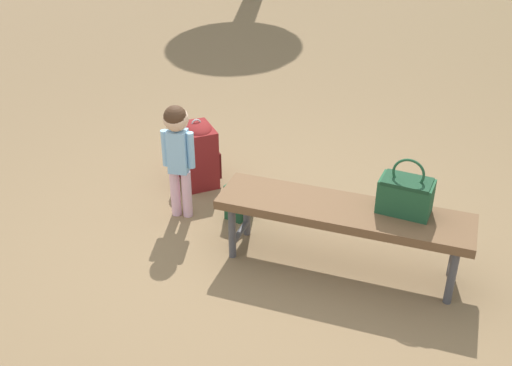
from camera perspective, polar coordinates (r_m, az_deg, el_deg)
ground_plane at (r=4.27m, az=-0.44°, el=-5.83°), size 40.00×40.00×0.00m
park_bench at (r=3.90m, az=8.10°, el=-2.98°), size 1.64×0.59×0.45m
handbag at (r=3.83m, az=13.72°, el=-1.02°), size 0.32×0.19×0.37m
child_standing at (r=4.34m, az=-7.30°, el=3.57°), size 0.23×0.18×0.88m
backpack_large at (r=4.90m, az=-5.41°, el=2.92°), size 0.41×0.40×0.56m
backpack_small at (r=4.50m, az=-1.59°, el=-1.31°), size 0.18×0.21×0.32m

